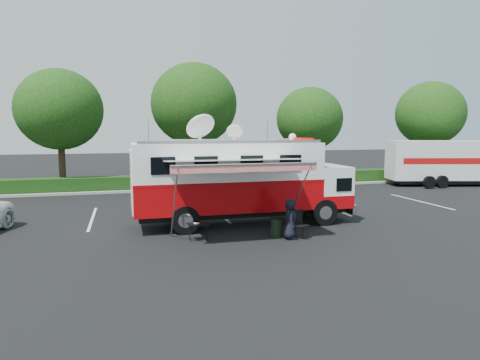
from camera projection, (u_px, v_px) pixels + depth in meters
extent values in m
plane|color=black|center=(243.00, 224.00, 18.86)|extent=(120.00, 120.00, 0.00)
cube|color=#9E998E|center=(255.00, 187.00, 30.44)|extent=(60.00, 0.35, 0.15)
cube|color=black|center=(252.00, 179.00, 31.25)|extent=(60.00, 1.20, 1.00)
cylinder|color=black|center=(62.00, 159.00, 28.69)|extent=(0.44, 0.44, 4.40)
ellipsoid|color=#14380F|center=(59.00, 109.00, 28.31)|extent=(5.63, 5.63, 5.35)
cylinder|color=black|center=(195.00, 154.00, 31.03)|extent=(0.44, 0.44, 4.80)
ellipsoid|color=#14380F|center=(194.00, 104.00, 30.61)|extent=(6.14, 6.14, 5.84)
cylinder|color=black|center=(309.00, 157.00, 33.43)|extent=(0.44, 0.44, 4.00)
ellipsoid|color=#14380F|center=(309.00, 119.00, 33.08)|extent=(5.12, 5.12, 4.86)
cylinder|color=black|center=(428.00, 152.00, 36.29)|extent=(0.44, 0.44, 4.40)
ellipsoid|color=#14380F|center=(430.00, 114.00, 35.90)|extent=(5.63, 5.63, 5.35)
cube|color=silver|center=(92.00, 218.00, 20.03)|extent=(0.12, 5.50, 0.01)
cube|color=silver|center=(217.00, 212.00, 21.60)|extent=(0.12, 5.50, 0.01)
cube|color=silver|center=(326.00, 206.00, 23.17)|extent=(0.12, 5.50, 0.01)
cube|color=silver|center=(420.00, 201.00, 24.75)|extent=(0.12, 5.50, 0.01)
cube|color=black|center=(243.00, 211.00, 18.79)|extent=(8.98, 1.46, 0.31)
cylinder|color=black|center=(324.00, 212.00, 18.57)|extent=(1.15, 0.33, 1.15)
cylinder|color=black|center=(303.00, 203.00, 20.77)|extent=(1.15, 0.33, 1.15)
cylinder|color=black|center=(185.00, 220.00, 16.98)|extent=(1.15, 0.33, 1.15)
cylinder|color=black|center=(178.00, 210.00, 19.18)|extent=(1.15, 0.33, 1.15)
cube|color=silver|center=(340.00, 205.00, 20.03)|extent=(0.21, 2.61, 0.42)
cube|color=white|center=(326.00, 185.00, 19.71)|extent=(1.46, 2.61, 1.78)
cube|color=#AC060A|center=(325.00, 198.00, 19.78)|extent=(1.48, 2.63, 0.57)
cube|color=black|center=(339.00, 177.00, 19.85)|extent=(0.13, 2.31, 0.73)
cube|color=#AC060A|center=(227.00, 194.00, 18.51)|extent=(7.94, 2.61, 1.25)
cube|color=#AC060A|center=(227.00, 180.00, 18.43)|extent=(7.96, 2.63, 0.10)
cube|color=white|center=(227.00, 162.00, 18.34)|extent=(7.94, 2.61, 1.46)
cube|color=white|center=(227.00, 144.00, 18.25)|extent=(7.94, 2.61, 0.08)
cube|color=#CC0505|center=(304.00, 140.00, 19.16)|extent=(0.57, 0.99, 0.17)
sphere|color=white|center=(293.00, 137.00, 20.12)|extent=(0.36, 0.36, 0.36)
ellipsoid|color=white|center=(200.00, 126.00, 17.71)|extent=(1.25, 1.25, 0.38)
ellipsoid|color=white|center=(235.00, 131.00, 18.50)|extent=(0.73, 0.73, 0.21)
cylinder|color=black|center=(148.00, 131.00, 17.74)|extent=(0.02, 0.02, 1.04)
cylinder|color=black|center=(188.00, 131.00, 18.18)|extent=(0.02, 0.02, 1.04)
cylinder|color=black|center=(267.00, 131.00, 19.11)|extent=(0.02, 0.02, 1.04)
cube|color=silver|center=(237.00, 160.00, 15.80)|extent=(5.22, 2.50, 0.21)
cube|color=red|center=(247.00, 168.00, 14.65)|extent=(5.22, 0.04, 0.29)
cylinder|color=#B2B2B7|center=(247.00, 164.00, 14.61)|extent=(5.22, 0.07, 0.07)
cylinder|color=#B2B2B7|center=(174.00, 204.00, 15.30)|extent=(0.05, 2.69, 3.01)
cylinder|color=#B2B2B7|center=(297.00, 199.00, 16.53)|extent=(0.05, 2.69, 3.01)
imported|color=black|center=(290.00, 239.00, 16.31)|extent=(0.69, 0.86, 1.54)
cube|color=black|center=(198.00, 224.00, 16.03)|extent=(0.81, 0.61, 0.04)
cylinder|color=black|center=(191.00, 234.00, 15.80)|extent=(0.02, 0.02, 0.63)
cylinder|color=black|center=(189.00, 231.00, 16.17)|extent=(0.02, 0.02, 0.63)
cylinder|color=black|center=(207.00, 233.00, 15.96)|extent=(0.02, 0.02, 0.63)
cylinder|color=black|center=(205.00, 230.00, 16.34)|extent=(0.02, 0.02, 0.63)
cube|color=silver|center=(196.00, 223.00, 16.06)|extent=(0.20, 0.27, 0.01)
cube|color=black|center=(300.00, 226.00, 16.27)|extent=(0.67, 0.67, 0.05)
cube|color=black|center=(298.00, 217.00, 16.48)|extent=(0.48, 0.25, 0.57)
cylinder|color=black|center=(297.00, 234.00, 16.05)|extent=(0.02, 0.02, 0.51)
cylinder|color=black|center=(293.00, 231.00, 16.44)|extent=(0.02, 0.02, 0.51)
cylinder|color=black|center=(307.00, 233.00, 16.16)|extent=(0.02, 0.02, 0.51)
cylinder|color=black|center=(303.00, 231.00, 16.55)|extent=(0.02, 0.02, 0.51)
cylinder|color=black|center=(277.00, 227.00, 16.63)|extent=(0.47, 0.47, 0.72)
cylinder|color=black|center=(277.00, 218.00, 16.59)|extent=(0.51, 0.51, 0.04)
cube|color=silver|center=(462.00, 160.00, 31.70)|extent=(10.98, 4.87, 2.87)
cube|color=#B20C0C|center=(474.00, 161.00, 30.60)|extent=(9.90, 2.61, 0.45)
cube|color=black|center=(461.00, 181.00, 31.88)|extent=(10.04, 4.39, 0.27)
cylinder|color=black|center=(429.00, 182.00, 29.98)|extent=(0.90, 0.27, 0.90)
cylinder|color=black|center=(411.00, 179.00, 31.87)|extent=(0.90, 0.27, 0.90)
cylinder|color=black|center=(442.00, 182.00, 30.26)|extent=(0.90, 0.27, 0.90)
cylinder|color=black|center=(423.00, 179.00, 32.15)|extent=(0.90, 0.27, 0.90)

